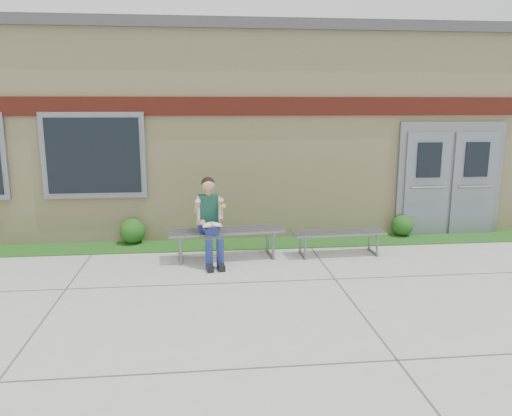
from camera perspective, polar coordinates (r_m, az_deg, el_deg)
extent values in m
plane|color=#9E9E99|center=(7.17, 2.23, -9.78)|extent=(80.00, 80.00, 0.00)
cube|color=#254B14|center=(9.62, -0.02, -4.08)|extent=(16.00, 0.80, 0.02)
cube|color=beige|center=(12.66, -1.68, 8.86)|extent=(16.00, 6.00, 4.00)
cube|color=#3F3F42|center=(12.73, -1.74, 18.34)|extent=(16.20, 6.20, 0.20)
cube|color=maroon|center=(9.62, -0.26, 11.55)|extent=(16.00, 0.06, 0.35)
cube|color=slate|center=(9.82, -18.04, 5.72)|extent=(1.90, 0.08, 1.60)
cube|color=black|center=(9.78, -18.08, 5.69)|extent=(1.70, 0.04, 1.40)
cube|color=slate|center=(10.88, 21.23, 3.11)|extent=(2.20, 0.08, 2.30)
cube|color=slate|center=(10.63, 18.92, 2.54)|extent=(0.92, 0.06, 2.10)
cube|color=slate|center=(11.09, 23.61, 2.55)|extent=(0.92, 0.06, 2.10)
cube|color=slate|center=(8.63, -3.46, -2.62)|extent=(2.02, 0.74, 0.04)
cube|color=slate|center=(8.70, -8.66, -4.44)|extent=(0.10, 0.55, 0.45)
cube|color=slate|center=(8.77, 1.74, -4.19)|extent=(0.10, 0.55, 0.45)
cube|color=slate|center=(8.96, 9.44, -2.78)|extent=(1.65, 0.53, 0.03)
cube|color=slate|center=(8.87, 5.31, -4.31)|extent=(0.06, 0.45, 0.37)
cube|color=slate|center=(9.22, 13.31, -3.97)|extent=(0.06, 0.45, 0.37)
cube|color=navy|center=(8.55, -5.43, -2.10)|extent=(0.37, 0.28, 0.16)
cube|color=#0D3224|center=(8.46, -5.45, -0.06)|extent=(0.35, 0.24, 0.47)
sphere|color=tan|center=(8.37, -5.50, 2.64)|extent=(0.24, 0.24, 0.21)
sphere|color=black|center=(8.39, -5.52, 2.80)|extent=(0.25, 0.25, 0.22)
cylinder|color=navy|center=(8.28, -5.81, -2.42)|extent=(0.20, 0.44, 0.15)
cylinder|color=navy|center=(8.30, -4.56, -2.35)|extent=(0.20, 0.44, 0.15)
cylinder|color=navy|center=(8.14, -5.39, -5.29)|extent=(0.12, 0.12, 0.51)
cylinder|color=navy|center=(8.17, -4.11, -5.21)|extent=(0.12, 0.12, 0.51)
cube|color=black|center=(8.14, -5.29, -6.80)|extent=(0.13, 0.27, 0.10)
cube|color=black|center=(8.16, -4.01, -6.72)|extent=(0.13, 0.27, 0.10)
cylinder|color=tan|center=(8.36, -6.71, 0.20)|extent=(0.12, 0.24, 0.27)
cylinder|color=tan|center=(8.41, -4.10, 0.32)|extent=(0.12, 0.24, 0.27)
cube|color=white|center=(8.15, -5.07, -1.90)|extent=(0.34, 0.26, 0.02)
cube|color=#D55059|center=(8.15, -5.07, -1.98)|extent=(0.34, 0.27, 0.01)
sphere|color=#86C534|center=(8.28, -3.74, 0.21)|extent=(0.09, 0.09, 0.09)
sphere|color=#254B14|center=(9.84, -13.93, -2.56)|extent=(0.48, 0.48, 0.48)
sphere|color=#254B14|center=(10.54, 16.39, -1.91)|extent=(0.43, 0.43, 0.43)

